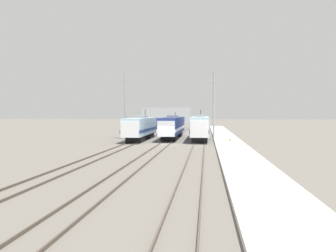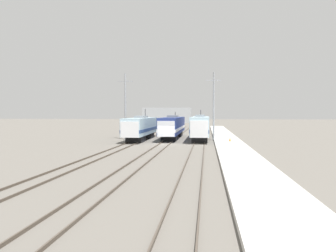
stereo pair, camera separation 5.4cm
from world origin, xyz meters
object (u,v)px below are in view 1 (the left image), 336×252
object	(u,v)px
locomotive_far_right	(200,127)
traffic_cone	(230,139)
catenary_tower_left	(125,105)
catenary_tower_right	(214,105)
locomotive_center	(173,127)
locomotive_far_left	(141,127)

from	to	relation	value
locomotive_far_right	traffic_cone	xyz separation A→B (m)	(4.35, -5.38, -1.49)
catenary_tower_left	locomotive_far_right	bearing A→B (deg)	0.64
catenary_tower_right	traffic_cone	world-z (taller)	catenary_tower_right
catenary_tower_left	catenary_tower_right	distance (m)	14.43
locomotive_center	catenary_tower_right	bearing A→B (deg)	-24.50
locomotive_far_left	locomotive_far_right	bearing A→B (deg)	5.45
locomotive_far_left	locomotive_far_right	world-z (taller)	locomotive_far_left
locomotive_center	catenary_tower_left	distance (m)	8.91
traffic_cone	locomotive_far_right	bearing A→B (deg)	128.94
locomotive_far_right	catenary_tower_right	xyz separation A→B (m)	(2.14, -0.14, 3.55)
locomotive_center	traffic_cone	world-z (taller)	locomotive_center
locomotive_center	catenary_tower_left	world-z (taller)	catenary_tower_left
locomotive_center	locomotive_far_right	xyz separation A→B (m)	(4.78, -3.02, 0.06)
locomotive_far_right	traffic_cone	world-z (taller)	locomotive_far_right
locomotive_center	locomotive_far_left	bearing A→B (deg)	-140.57
locomotive_far_left	catenary_tower_right	bearing A→B (deg)	3.79
catenary_tower_left	locomotive_center	bearing A→B (deg)	22.81
locomotive_far_right	locomotive_far_left	bearing A→B (deg)	-174.55
catenary_tower_right	traffic_cone	xyz separation A→B (m)	(2.20, -5.24, -5.05)
locomotive_far_right	catenary_tower_right	world-z (taller)	catenary_tower_right
catenary_tower_right	traffic_cone	distance (m)	7.61
locomotive_center	traffic_cone	xyz separation A→B (m)	(9.13, -8.40, -1.43)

